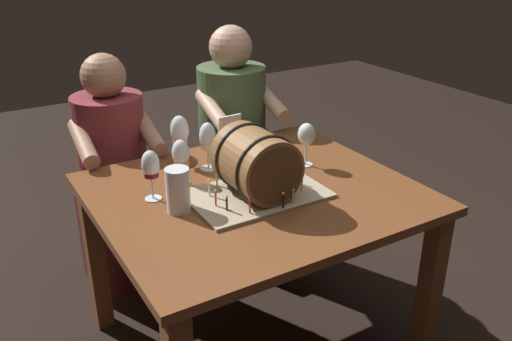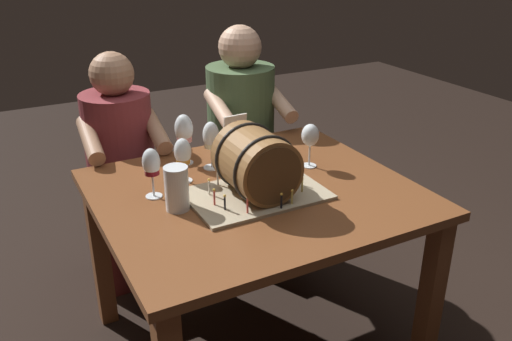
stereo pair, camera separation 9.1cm
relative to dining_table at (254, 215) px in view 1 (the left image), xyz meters
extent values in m
cube|color=brown|center=(0.00, 0.00, 0.09)|extent=(1.15, 1.01, 0.03)
cube|color=brown|center=(0.51, -0.45, -0.27)|extent=(0.07, 0.07, 0.69)
cube|color=brown|center=(-0.51, 0.45, -0.27)|extent=(0.07, 0.07, 0.69)
cube|color=brown|center=(0.51, 0.45, -0.27)|extent=(0.07, 0.07, 0.69)
cube|color=tan|center=(-0.02, -0.05, 0.11)|extent=(0.49, 0.33, 0.01)
cylinder|color=brown|center=(-0.02, -0.05, 0.24)|extent=(0.24, 0.27, 0.24)
cylinder|color=#4F371E|center=(-0.02, -0.18, 0.24)|extent=(0.21, 0.00, 0.21)
cylinder|color=#4F371E|center=(-0.02, 0.09, 0.24)|extent=(0.21, 0.00, 0.21)
torus|color=black|center=(-0.02, -0.12, 0.24)|extent=(0.25, 0.01, 0.25)
torus|color=black|center=(-0.02, 0.03, 0.24)|extent=(0.25, 0.01, 0.25)
cylinder|color=#D64C47|center=(0.15, -0.06, 0.14)|extent=(0.01, 0.01, 0.05)
sphere|color=#F9C64C|center=(0.15, -0.06, 0.18)|extent=(0.01, 0.01, 0.01)
cylinder|color=black|center=(0.14, 0.02, 0.15)|extent=(0.01, 0.01, 0.06)
sphere|color=#F9C64C|center=(0.14, 0.02, 0.18)|extent=(0.01, 0.01, 0.01)
cylinder|color=silver|center=(0.07, 0.08, 0.14)|extent=(0.01, 0.01, 0.04)
sphere|color=#F9C64C|center=(0.07, 0.08, 0.17)|extent=(0.01, 0.01, 0.01)
cylinder|color=#D64C47|center=(-0.01, 0.10, 0.14)|extent=(0.01, 0.01, 0.04)
sphere|color=#F9C64C|center=(-0.01, 0.10, 0.17)|extent=(0.01, 0.01, 0.01)
cylinder|color=silver|center=(-0.11, 0.08, 0.15)|extent=(0.01, 0.01, 0.06)
sphere|color=#F9C64C|center=(-0.11, 0.08, 0.18)|extent=(0.01, 0.01, 0.01)
cylinder|color=silver|center=(-0.18, 0.02, 0.15)|extent=(0.01, 0.01, 0.05)
sphere|color=#F9C64C|center=(-0.18, 0.02, 0.18)|extent=(0.01, 0.01, 0.01)
cylinder|color=#D64C47|center=(-0.19, -0.06, 0.15)|extent=(0.01, 0.01, 0.05)
sphere|color=#F9C64C|center=(-0.19, -0.06, 0.18)|extent=(0.01, 0.01, 0.01)
cylinder|color=black|center=(-0.17, -0.11, 0.14)|extent=(0.01, 0.01, 0.05)
sphere|color=#F9C64C|center=(-0.17, -0.11, 0.17)|extent=(0.01, 0.01, 0.01)
cylinder|color=#D64C47|center=(-0.12, -0.17, 0.15)|extent=(0.01, 0.01, 0.06)
sphere|color=#F9C64C|center=(-0.12, -0.17, 0.18)|extent=(0.01, 0.01, 0.01)
cylinder|color=black|center=(0.00, -0.19, 0.15)|extent=(0.01, 0.01, 0.05)
sphere|color=#F9C64C|center=(0.00, -0.19, 0.18)|extent=(0.01, 0.01, 0.01)
cylinder|color=#EAD666|center=(0.05, -0.18, 0.14)|extent=(0.01, 0.01, 0.05)
sphere|color=#F9C64C|center=(0.05, -0.18, 0.17)|extent=(0.01, 0.01, 0.01)
cylinder|color=#EAD666|center=(0.13, -0.12, 0.14)|extent=(0.01, 0.01, 0.05)
sphere|color=#F9C64C|center=(0.13, -0.12, 0.17)|extent=(0.01, 0.01, 0.01)
cylinder|color=white|center=(-0.21, 0.19, 0.11)|extent=(0.06, 0.06, 0.00)
cylinder|color=white|center=(-0.21, 0.19, 0.15)|extent=(0.01, 0.01, 0.07)
ellipsoid|color=white|center=(-0.21, 0.19, 0.23)|extent=(0.07, 0.07, 0.10)
cylinder|color=#C6842D|center=(-0.21, 0.19, 0.21)|extent=(0.05, 0.05, 0.04)
cylinder|color=white|center=(-0.35, 0.12, 0.11)|extent=(0.06, 0.06, 0.00)
cylinder|color=white|center=(-0.35, 0.12, 0.15)|extent=(0.01, 0.01, 0.08)
ellipsoid|color=white|center=(-0.35, 0.12, 0.25)|extent=(0.06, 0.06, 0.10)
cylinder|color=maroon|center=(-0.35, 0.12, 0.22)|extent=(0.05, 0.05, 0.04)
cylinder|color=white|center=(0.30, 0.09, 0.11)|extent=(0.06, 0.06, 0.00)
cylinder|color=white|center=(0.30, 0.09, 0.16)|extent=(0.01, 0.01, 0.09)
ellipsoid|color=white|center=(0.30, 0.09, 0.24)|extent=(0.07, 0.07, 0.09)
cylinder|color=white|center=(-0.14, 0.36, 0.11)|extent=(0.06, 0.06, 0.00)
cylinder|color=white|center=(-0.14, 0.36, 0.16)|extent=(0.01, 0.01, 0.09)
ellipsoid|color=white|center=(-0.14, 0.36, 0.26)|extent=(0.08, 0.08, 0.12)
cylinder|color=pink|center=(-0.14, 0.36, 0.22)|extent=(0.06, 0.06, 0.04)
cylinder|color=white|center=(-0.06, 0.26, 0.11)|extent=(0.07, 0.07, 0.00)
cylinder|color=white|center=(-0.06, 0.26, 0.15)|extent=(0.01, 0.01, 0.08)
ellipsoid|color=white|center=(-0.06, 0.26, 0.25)|extent=(0.07, 0.07, 0.11)
cylinder|color=beige|center=(-0.06, 0.26, 0.21)|extent=(0.05, 0.05, 0.03)
cylinder|color=white|center=(-0.31, -0.01, 0.19)|extent=(0.08, 0.08, 0.16)
cylinder|color=#C6842D|center=(-0.31, -0.01, 0.18)|extent=(0.08, 0.08, 0.13)
cylinder|color=white|center=(-0.31, -0.01, 0.25)|extent=(0.08, 0.08, 0.01)
cube|color=silver|center=(0.11, 0.40, 0.19)|extent=(0.11, 0.03, 0.16)
cube|color=#4C1B1E|center=(-0.31, 0.75, -0.39)|extent=(0.34, 0.32, 0.45)
cylinder|color=maroon|center=(-0.31, 0.75, 0.08)|extent=(0.33, 0.33, 0.50)
sphere|color=#A87A5B|center=(-0.31, 0.75, 0.42)|extent=(0.20, 0.20, 0.20)
cylinder|color=#A87A5B|center=(-0.18, 0.60, 0.18)|extent=(0.09, 0.31, 0.14)
cylinder|color=#A87A5B|center=(-0.46, 0.62, 0.18)|extent=(0.09, 0.31, 0.14)
cube|color=#2A3A24|center=(0.31, 0.75, -0.39)|extent=(0.34, 0.32, 0.45)
cylinder|color=#47603D|center=(0.31, 0.75, 0.11)|extent=(0.38, 0.38, 0.55)
sphere|color=tan|center=(0.31, 0.75, 0.48)|extent=(0.21, 0.21, 0.21)
cylinder|color=tan|center=(0.45, 0.60, 0.23)|extent=(0.10, 0.31, 0.14)
cylinder|color=tan|center=(0.15, 0.63, 0.23)|extent=(0.10, 0.31, 0.14)
camera|label=1|loc=(-0.93, -1.56, 1.00)|focal=37.83mm
camera|label=2|loc=(-0.85, -1.60, 1.00)|focal=37.83mm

